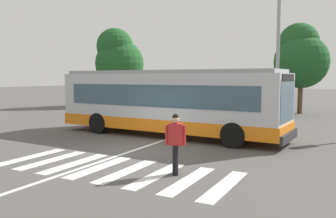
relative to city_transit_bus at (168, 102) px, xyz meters
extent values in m
plane|color=#514F4C|center=(0.38, -3.56, -1.59)|extent=(160.00, 160.00, 0.00)
cylinder|color=black|center=(3.74, 0.93, -1.09)|extent=(1.02, 0.36, 1.00)
cylinder|color=black|center=(3.58, -1.41, -1.09)|extent=(1.02, 0.36, 1.00)
cylinder|color=black|center=(-3.18, 1.38, -1.09)|extent=(1.02, 0.36, 1.00)
cylinder|color=black|center=(-3.34, -0.96, -1.09)|extent=(1.02, 0.36, 1.00)
cube|color=silver|center=(-0.02, 0.00, 0.04)|extent=(10.98, 3.25, 2.55)
cube|color=orange|center=(-0.02, 0.00, -0.96)|extent=(11.09, 3.28, 0.55)
cube|color=#3D5666|center=(-0.02, 0.00, 0.34)|extent=(9.68, 3.21, 0.96)
cube|color=#3D5666|center=(5.39, -0.35, 0.24)|extent=(0.19, 2.24, 1.63)
cube|color=black|center=(5.39, -0.35, 1.13)|extent=(0.19, 1.94, 0.28)
cube|color=#99999E|center=(-0.02, 0.00, 1.39)|extent=(10.53, 3.02, 0.16)
cube|color=#28282B|center=(5.50, -0.36, -1.16)|extent=(0.29, 2.55, 0.36)
cylinder|color=black|center=(3.22, -5.72, -1.16)|extent=(0.16, 0.16, 0.85)
cylinder|color=black|center=(3.29, -5.89, -1.16)|extent=(0.16, 0.16, 0.85)
cube|color=#B22323|center=(3.26, -5.80, -0.44)|extent=(0.47, 0.40, 0.60)
cylinder|color=#B22323|center=(3.04, -5.90, -0.47)|extent=(0.10, 0.10, 0.55)
cylinder|color=#B22323|center=(3.48, -5.71, -0.47)|extent=(0.10, 0.10, 0.55)
sphere|color=tan|center=(3.26, -5.80, -0.03)|extent=(0.22, 0.22, 0.22)
sphere|color=black|center=(3.26, -5.80, 0.04)|extent=(0.19, 0.19, 0.19)
cylinder|color=black|center=(-6.41, 13.09, -1.27)|extent=(0.25, 0.65, 0.64)
cylinder|color=black|center=(-4.74, 13.23, -1.27)|extent=(0.25, 0.65, 0.64)
cylinder|color=black|center=(-6.18, 10.31, -1.27)|extent=(0.25, 0.65, 0.64)
cylinder|color=black|center=(-4.51, 10.45, -1.27)|extent=(0.25, 0.65, 0.64)
cube|color=#B7BABF|center=(-5.46, 11.77, -0.95)|extent=(2.19, 4.64, 0.52)
cube|color=#3D5666|center=(-5.45, 11.68, -0.47)|extent=(1.78, 2.29, 0.44)
cube|color=#B7BABF|center=(-5.45, 11.68, -0.28)|extent=(1.69, 2.10, 0.09)
cylinder|color=black|center=(-3.55, 12.73, -1.27)|extent=(0.23, 0.65, 0.64)
cylinder|color=black|center=(-1.88, 12.82, -1.27)|extent=(0.23, 0.65, 0.64)
cylinder|color=black|center=(-3.41, 9.94, -1.27)|extent=(0.23, 0.65, 0.64)
cylinder|color=black|center=(-1.73, 10.03, -1.27)|extent=(0.23, 0.65, 0.64)
cube|color=#C6B793|center=(-2.64, 11.38, -0.95)|extent=(2.05, 4.59, 0.52)
cube|color=#3D5666|center=(-2.64, 11.29, -0.47)|extent=(1.71, 2.24, 0.44)
cube|color=#C6B793|center=(-2.64, 11.29, -0.28)|extent=(1.63, 2.06, 0.09)
cylinder|color=black|center=(-0.85, 12.74, -1.27)|extent=(0.26, 0.66, 0.64)
cylinder|color=black|center=(0.82, 12.90, -1.27)|extent=(0.26, 0.66, 0.64)
cylinder|color=black|center=(-0.59, 9.96, -1.27)|extent=(0.26, 0.66, 0.64)
cylinder|color=black|center=(1.08, 10.12, -1.27)|extent=(0.26, 0.66, 0.64)
cube|color=#196B70|center=(0.12, 11.43, -0.95)|extent=(2.23, 4.65, 0.52)
cube|color=#3D5666|center=(0.13, 11.34, -0.47)|extent=(1.80, 2.30, 0.44)
cube|color=#196B70|center=(0.13, 11.34, -0.28)|extent=(1.71, 2.11, 0.09)
cylinder|color=black|center=(1.78, 12.92, -1.27)|extent=(0.23, 0.65, 0.64)
cylinder|color=black|center=(3.46, 13.01, -1.27)|extent=(0.23, 0.65, 0.64)
cylinder|color=black|center=(1.94, 10.13, -1.27)|extent=(0.23, 0.65, 0.64)
cylinder|color=black|center=(3.61, 10.22, -1.27)|extent=(0.23, 0.65, 0.64)
cube|color=#38383D|center=(2.70, 11.57, -0.95)|extent=(2.06, 4.59, 0.52)
cube|color=#3D5666|center=(2.70, 11.48, -0.47)|extent=(1.72, 2.24, 0.44)
cube|color=#38383D|center=(2.70, 11.48, -0.28)|extent=(1.63, 2.06, 0.09)
cylinder|color=#939399|center=(3.74, 6.52, 2.83)|extent=(0.20, 0.20, 8.83)
cylinder|color=brown|center=(-12.38, 13.63, -0.38)|extent=(0.36, 0.36, 2.42)
sphere|color=#1E5123|center=(-12.38, 13.63, 2.46)|extent=(4.67, 4.67, 4.67)
sphere|color=#1E5123|center=(-12.68, 13.32, 4.10)|extent=(3.50, 3.50, 3.50)
cylinder|color=brown|center=(4.18, 13.68, -0.33)|extent=(0.36, 0.36, 2.51)
sphere|color=#1E5123|center=(4.18, 13.68, 2.33)|extent=(4.03, 4.03, 4.03)
sphere|color=#1E5123|center=(3.92, 13.94, 3.74)|extent=(3.02, 3.02, 3.02)
cube|color=silver|center=(-2.12, -6.15, -1.58)|extent=(0.45, 2.85, 0.01)
cube|color=silver|center=(-1.13, -6.15, -1.58)|extent=(0.45, 2.85, 0.01)
cube|color=silver|center=(-0.14, -6.15, -1.58)|extent=(0.45, 2.85, 0.01)
cube|color=silver|center=(0.85, -6.15, -1.58)|extent=(0.45, 2.85, 0.01)
cube|color=silver|center=(1.84, -6.15, -1.58)|extent=(0.45, 2.85, 0.01)
cube|color=silver|center=(2.83, -6.15, -1.58)|extent=(0.45, 2.85, 0.01)
cube|color=silver|center=(3.82, -6.15, -1.58)|extent=(0.45, 2.85, 0.01)
cube|color=silver|center=(4.81, -6.15, -1.58)|extent=(0.45, 2.85, 0.01)
cube|color=silver|center=(0.42, -1.56, -1.58)|extent=(0.16, 24.00, 0.01)
camera|label=1|loc=(7.54, -14.49, 1.14)|focal=37.52mm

